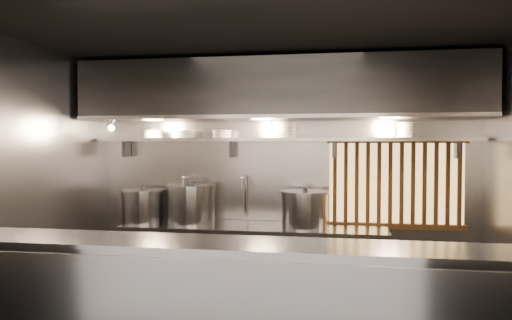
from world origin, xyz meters
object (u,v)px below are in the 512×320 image
(pendant_bulb, at_px, (272,132))
(stock_pot_left, at_px, (143,206))
(stock_pot_mid, at_px, (191,204))
(heat_lamp, at_px, (110,123))
(stock_pot_right, at_px, (305,209))

(pendant_bulb, relative_size, stock_pot_left, 0.31)
(stock_pot_left, distance_m, stock_pot_mid, 0.57)
(heat_lamp, height_order, stock_pot_right, heat_lamp)
(heat_lamp, bearing_deg, pendant_bulb, 11.00)
(heat_lamp, distance_m, pendant_bulb, 1.83)
(stock_pot_mid, height_order, stock_pot_right, stock_pot_mid)
(stock_pot_left, height_order, stock_pot_mid, stock_pot_mid)
(pendant_bulb, xyz_separation_m, stock_pot_left, (-1.52, -0.07, -0.86))
(pendant_bulb, bearing_deg, stock_pot_mid, -178.57)
(pendant_bulb, height_order, stock_pot_left, pendant_bulb)
(heat_lamp, relative_size, stock_pot_right, 0.52)
(pendant_bulb, bearing_deg, stock_pot_left, -177.28)
(stock_pot_mid, distance_m, stock_pot_right, 1.34)
(stock_pot_left, relative_size, stock_pot_right, 0.89)
(pendant_bulb, xyz_separation_m, stock_pot_right, (0.39, -0.09, -0.86))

